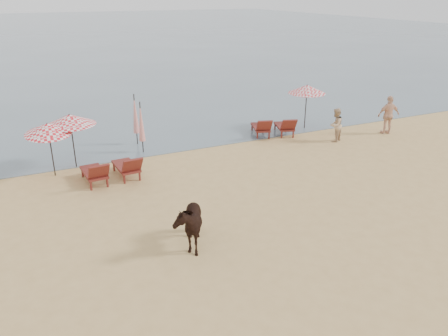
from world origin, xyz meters
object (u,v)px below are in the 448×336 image
object	(u,v)px
lounger_cluster_right	(274,127)
beachgoer_right_b	(389,115)
umbrella_closed_right	(135,114)
beachgoer_right_a	(336,125)
umbrella_open_right	(307,89)
umbrella_closed_left	(141,122)
cow	(188,222)
umbrella_open_left_b	(48,129)
umbrella_open_left_a	(70,120)
lounger_cluster_left	(112,169)

from	to	relation	value
lounger_cluster_right	beachgoer_right_b	bearing A→B (deg)	-3.54
umbrella_closed_right	beachgoer_right_a	bearing A→B (deg)	-21.72
lounger_cluster_right	umbrella_open_right	bearing A→B (deg)	27.33
umbrella_closed_left	cow	world-z (taller)	umbrella_closed_left
umbrella_open_left_b	beachgoer_right_b	distance (m)	15.87
cow	beachgoer_right_b	distance (m)	13.98
umbrella_closed_left	umbrella_closed_right	size ratio (longest dim) A/B	0.96
umbrella_open_left_a	umbrella_open_left_b	distance (m)	1.03
lounger_cluster_right	umbrella_open_left_b	world-z (taller)	umbrella_open_left_b
umbrella_open_right	beachgoer_right_b	size ratio (longest dim) A/B	1.20
lounger_cluster_right	umbrella_open_left_b	size ratio (longest dim) A/B	1.08
umbrella_open_left_a	cow	size ratio (longest dim) A/B	1.28
umbrella_open_right	umbrella_open_left_a	bearing A→B (deg)	-156.68
umbrella_closed_right	beachgoer_right_a	distance (m)	9.43
lounger_cluster_right	beachgoer_right_a	size ratio (longest dim) A/B	1.49
umbrella_open_left_b	beachgoer_right_b	world-z (taller)	umbrella_open_left_b
lounger_cluster_left	umbrella_open_left_a	bearing A→B (deg)	113.71
lounger_cluster_right	umbrella_closed_left	xyz separation A→B (m)	(-6.55, 0.34, 0.95)
cow	beachgoer_right_a	size ratio (longest dim) A/B	1.09
lounger_cluster_left	umbrella_open_left_b	xyz separation A→B (m)	(-1.95, 1.51, 1.43)
lounger_cluster_right	umbrella_closed_left	distance (m)	6.63
cow	beachgoer_right_b	xyz separation A→B (m)	(12.81, 5.60, 0.22)
lounger_cluster_left	umbrella_closed_left	distance (m)	3.33
lounger_cluster_left	umbrella_closed_right	xyz separation A→B (m)	(1.93, 3.76, 1.00)
cow	beachgoer_right_b	bearing A→B (deg)	43.12
umbrella_open_left_b	beachgoer_right_a	distance (m)	12.73
umbrella_open_left_a	umbrella_open_right	size ratio (longest dim) A/B	0.97
umbrella_closed_right	cow	size ratio (longest dim) A/B	1.37
lounger_cluster_right	umbrella_closed_right	distance (m)	6.76
umbrella_open_right	beachgoer_right_b	distance (m)	4.25
umbrella_open_right	cow	bearing A→B (deg)	-119.22
umbrella_open_left_a	umbrella_closed_right	distance (m)	3.50
umbrella_open_left_b	umbrella_closed_right	world-z (taller)	umbrella_closed_right
umbrella_open_right	beachgoer_right_b	world-z (taller)	umbrella_open_right
beachgoer_right_a	beachgoer_right_b	xyz separation A→B (m)	(3.17, -0.13, 0.16)
lounger_cluster_right	beachgoer_right_b	world-z (taller)	beachgoer_right_b
umbrella_open_right	cow	distance (m)	12.54
lounger_cluster_right	umbrella_open_right	world-z (taller)	umbrella_open_right
lounger_cluster_left	umbrella_closed_right	distance (m)	4.34
umbrella_open_left_a	umbrella_closed_left	xyz separation A→B (m)	(2.96, 0.54, -0.59)
umbrella_open_left_a	beachgoer_right_b	distance (m)	15.07
lounger_cluster_left	lounger_cluster_right	bearing A→B (deg)	10.77
umbrella_open_left_b	cow	size ratio (longest dim) A/B	1.26
umbrella_open_left_a	beachgoer_right_a	xyz separation A→B (m)	(11.74, -1.76, -1.22)
umbrella_closed_right	lounger_cluster_left	bearing A→B (deg)	-117.13
umbrella_closed_left	cow	size ratio (longest dim) A/B	1.32
lounger_cluster_left	umbrella_open_left_a	xyz separation A→B (m)	(-1.08, 2.04, 1.53)
lounger_cluster_left	cow	xyz separation A→B (m)	(1.03, -5.45, 0.25)
umbrella_closed_left	beachgoer_right_a	world-z (taller)	umbrella_closed_left
umbrella_closed_right	cow	distance (m)	9.28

